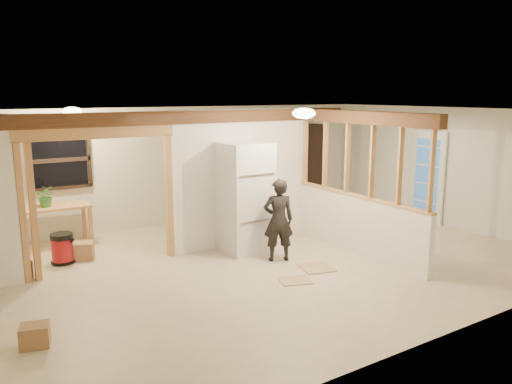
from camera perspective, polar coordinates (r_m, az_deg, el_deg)
floor at (r=8.46m, az=1.45°, el=-8.01°), size 9.00×6.50×0.01m
ceiling at (r=7.99m, az=1.54°, el=9.21°), size 9.00×6.50×0.01m
wall_back at (r=10.94m, az=-8.05°, el=3.07°), size 9.00×0.01×2.50m
wall_front at (r=5.80m, az=19.77°, el=-4.76°), size 9.00×0.01×2.50m
wall_right at (r=11.24m, az=20.92°, el=2.66°), size 0.01×6.50×2.50m
partition_center at (r=9.23m, az=-1.63°, el=1.68°), size 2.80×0.12×2.50m
doorway_frame at (r=8.26m, az=-17.30°, el=-1.02°), size 2.46×0.14×2.20m
header_beam_back at (r=8.56m, az=-8.66°, el=8.42°), size 7.00×0.18×0.22m
header_beam_right at (r=8.69m, az=11.92°, el=8.35°), size 0.18×3.30×0.22m
pony_wall at (r=8.98m, az=11.44°, el=-3.72°), size 0.12×3.20×1.00m
stud_partition at (r=8.76m, az=11.73°, el=3.64°), size 0.14×3.20×1.32m
window_back at (r=10.04m, az=-21.54°, el=3.40°), size 1.12×0.10×1.10m
french_door at (r=11.46m, az=19.00°, el=1.67°), size 0.12×0.86×2.00m
ceiling_dome_main at (r=7.76m, az=5.49°, el=8.96°), size 0.36×0.36×0.16m
ceiling_dome_util at (r=9.14m, az=-20.27°, el=8.66°), size 0.32×0.32×0.14m
hanging_bulb at (r=8.60m, az=-15.85°, el=6.80°), size 0.07×0.07×0.07m
refrigerator at (r=8.81m, az=-1.24°, el=-0.63°), size 0.80×0.78×1.94m
woman at (r=8.35m, az=2.58°, el=-3.21°), size 0.60×0.51×1.40m
work_table at (r=9.85m, az=-21.92°, el=-3.66°), size 1.25×0.65×0.78m
potted_plant at (r=9.68m, az=-22.86°, el=-0.42°), size 0.45×0.43×0.40m
shop_vac at (r=8.92m, az=-21.26°, el=-5.99°), size 0.48×0.48×0.52m
bookshelf at (r=12.33m, az=5.39°, el=2.96°), size 1.02×0.34×2.04m
box_util_a at (r=9.04m, az=-19.15°, el=-6.36°), size 0.42×0.40×0.29m
box_util_b at (r=8.51m, az=-25.34°, el=-7.95°), size 0.32×0.32×0.29m
box_front at (r=6.29m, az=-23.96°, el=-14.76°), size 0.36×0.32×0.25m
floor_panel_near at (r=8.22m, az=6.92°, el=-8.57°), size 0.61×0.61×0.02m
floor_panel_far at (r=7.65m, az=4.50°, el=-10.05°), size 0.56×0.51×0.01m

